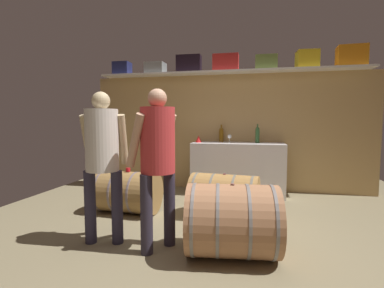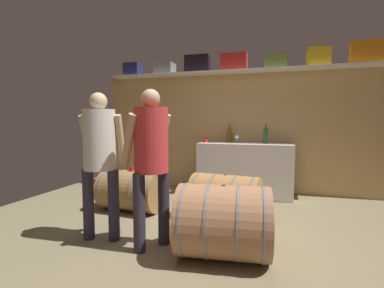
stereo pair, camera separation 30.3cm
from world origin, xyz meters
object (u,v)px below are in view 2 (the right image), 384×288
object	(u,v)px
winemaker_pouring	(100,151)
toolcase_red	(234,62)
toolcase_yellow	(318,57)
wine_bottle_green	(266,135)
wine_bottle_amber	(229,134)
wine_barrel_flank	(224,222)
toolcase_olive	(275,61)
tasting_cup	(132,169)
wine_barrel_far	(225,197)
work_cabinet	(245,169)
toolcase_black	(197,64)
toolcase_navy	(133,70)
wine_glass	(237,137)
red_funnel	(206,139)
wine_barrel_near	(131,190)
toolcase_grey	(165,69)
visitor_tasting	(151,152)
toolcase_orange	(366,53)

from	to	relation	value
winemaker_pouring	toolcase_red	bearing A→B (deg)	57.53
toolcase_yellow	wine_bottle_green	world-z (taller)	toolcase_yellow
wine_bottle_amber	wine_barrel_flank	bearing A→B (deg)	-81.16
toolcase_olive	wine_bottle_green	bearing A→B (deg)	-130.40
wine_barrel_flank	tasting_cup	size ratio (longest dim) A/B	14.60
wine_barrel_flank	winemaker_pouring	size ratio (longest dim) A/B	0.59
wine_bottle_green	wine_barrel_far	size ratio (longest dim) A/B	0.35
work_cabinet	tasting_cup	distance (m)	1.90
toolcase_black	wine_bottle_green	world-z (taller)	toolcase_black
wine_barrel_far	wine_barrel_flank	bearing A→B (deg)	-73.74
toolcase_red	wine_bottle_green	bearing A→B (deg)	-15.14
toolcase_navy	toolcase_black	xyz separation A→B (m)	(1.27, 0.00, 0.03)
wine_glass	red_funnel	xyz separation A→B (m)	(-0.53, -0.02, -0.04)
wine_barrel_near	wine_barrel_far	world-z (taller)	wine_barrel_far
work_cabinet	wine_barrel_near	world-z (taller)	work_cabinet
toolcase_grey	wine_bottle_green	distance (m)	2.17
toolcase_black	toolcase_yellow	world-z (taller)	toolcase_black
wine_bottle_green	visitor_tasting	distance (m)	2.50
visitor_tasting	toolcase_red	bearing A→B (deg)	24.01
visitor_tasting	wine_bottle_green	bearing A→B (deg)	10.91
toolcase_yellow	wine_bottle_amber	xyz separation A→B (m)	(-1.38, -0.00, -1.22)
red_funnel	wine_barrel_flank	world-z (taller)	red_funnel
wine_bottle_amber	toolcase_yellow	bearing A→B (deg)	0.20
red_funnel	wine_barrel_near	bearing A→B (deg)	-119.70
toolcase_red	wine_barrel_far	distance (m)	2.41
work_cabinet	wine_bottle_green	size ratio (longest dim) A/B	4.85
toolcase_olive	wine_barrel_flank	distance (m)	3.11
work_cabinet	wine_bottle_amber	world-z (taller)	wine_bottle_amber
toolcase_orange	work_cabinet	world-z (taller)	toolcase_orange
wine_barrel_near	visitor_tasting	distance (m)	1.40
toolcase_orange	red_funnel	distance (m)	2.75
toolcase_black	work_cabinet	world-z (taller)	toolcase_black
toolcase_grey	toolcase_black	distance (m)	0.62
toolcase_olive	wine_barrel_near	bearing A→B (deg)	-141.59
work_cabinet	wine_glass	world-z (taller)	wine_glass
red_funnel	winemaker_pouring	distance (m)	2.29
toolcase_navy	winemaker_pouring	bearing A→B (deg)	-69.01
toolcase_red	tasting_cup	bearing A→B (deg)	-127.78
toolcase_red	wine_barrel_flank	world-z (taller)	toolcase_red
toolcase_red	wine_bottle_amber	xyz separation A→B (m)	(-0.07, -0.00, -1.22)
wine_bottle_green	red_funnel	bearing A→B (deg)	-175.92
wine_bottle_amber	wine_barrel_near	xyz separation A→B (m)	(-1.10, -1.49, -0.72)
toolcase_red	toolcase_black	bearing A→B (deg)	179.73
wine_bottle_amber	wine_glass	xyz separation A→B (m)	(0.16, -0.19, -0.03)
toolcase_black	toolcase_orange	bearing A→B (deg)	-1.54
toolcase_grey	toolcase_orange	bearing A→B (deg)	1.63
toolcase_red	toolcase_navy	bearing A→B (deg)	179.73
visitor_tasting	wine_glass	bearing A→B (deg)	20.96
toolcase_red	red_funnel	size ratio (longest dim) A/B	3.79
toolcase_yellow	wine_barrel_flank	size ratio (longest dim) A/B	0.37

